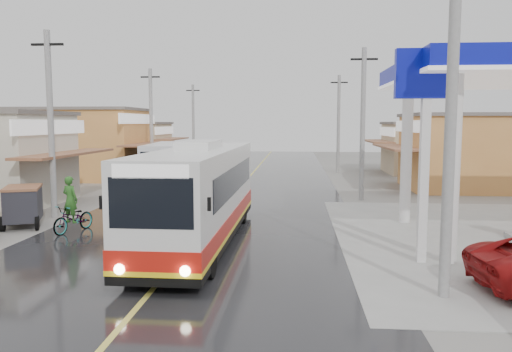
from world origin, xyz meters
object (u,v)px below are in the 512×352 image
object	(u,v)px
cyclist	(73,214)
tricycle_near	(23,204)
coach_bus	(201,194)
second_bus	(168,163)

from	to	relation	value
cyclist	tricycle_near	xyz separation A→B (m)	(-2.40, 0.79, 0.22)
coach_bus	second_bus	distance (m)	16.88
second_bus	coach_bus	bearing A→B (deg)	-77.09
coach_bus	second_bus	size ratio (longest dim) A/B	1.34
cyclist	coach_bus	bearing A→B (deg)	5.41
coach_bus	tricycle_near	xyz separation A→B (m)	(-7.50, 2.01, -0.76)
second_bus	tricycle_near	size ratio (longest dim) A/B	3.62
cyclist	tricycle_near	bearing A→B (deg)	-179.50
coach_bus	tricycle_near	size ratio (longest dim) A/B	4.85
coach_bus	second_bus	world-z (taller)	coach_bus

